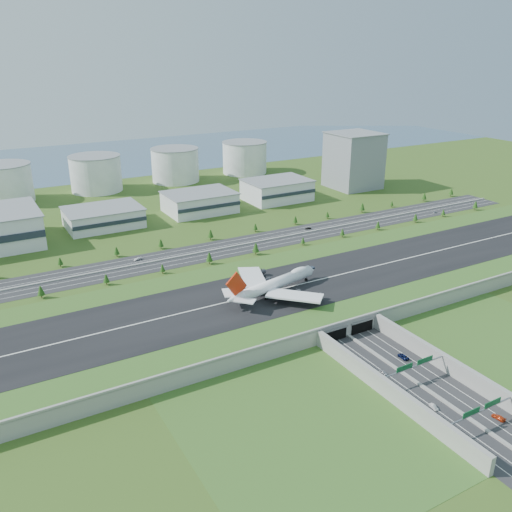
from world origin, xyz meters
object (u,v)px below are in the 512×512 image
fuel_tank_a (4,183)px  car_1 (434,407)px  car_2 (403,356)px  car_7 (138,259)px  car_5 (308,228)px  car_6 (435,212)px  car_3 (498,417)px  boeing_747 (275,284)px  car_0 (383,373)px  office_tower (354,161)px

fuel_tank_a → car_1: bearing=-75.1°
car_2 → car_7: size_ratio=1.09×
car_5 → car_6: bearing=102.4°
car_3 → car_1: bearing=-50.9°
car_2 → car_5: 193.98m
fuel_tank_a → car_2: fuel_tank_a is taller
boeing_747 → car_1: bearing=-98.9°
boeing_747 → car_6: (218.28, 87.33, -13.24)m
car_0 → fuel_tank_a: bearing=104.3°
office_tower → car_0: office_tower is taller
office_tower → car_5: size_ratio=11.44×
office_tower → car_0: size_ratio=12.36×
car_0 → car_1: (0.94, -28.79, -0.03)m
car_1 → fuel_tank_a: bearing=113.6°
car_6 → car_7: bearing=85.5°
car_3 → car_2: bearing=-94.5°
car_1 → car_2: size_ratio=0.72×
car_7 → office_tower: bearing=98.7°
fuel_tank_a → car_7: bearing=-73.8°
fuel_tank_a → car_3: size_ratio=9.00×
fuel_tank_a → car_0: bearing=-74.1°
car_5 → car_6: 124.35m
boeing_747 → fuel_tank_a: bearing=95.5°
fuel_tank_a → car_5: (200.04, -208.61, -16.59)m
car_1 → boeing_747: bearing=102.9°
car_1 → car_0: bearing=100.5°
car_2 → car_7: 195.56m
fuel_tank_a → boeing_747: size_ratio=0.74×
fuel_tank_a → car_1: size_ratio=11.28×
fuel_tank_a → car_1: 438.75m
boeing_747 → car_5: bearing=34.6°
boeing_747 → car_6: size_ratio=14.32×
fuel_tank_a → car_2: (129.38, -389.25, -16.52)m
car_1 → car_2: bearing=73.3°
car_1 → car_3: car_3 is taller
car_3 → car_0: bearing=-74.0°
office_tower → car_5: 154.46m
car_5 → office_tower: bearing=148.3°
office_tower → car_2: size_ratio=8.92×
car_5 → car_7: size_ratio=0.85×
car_3 → car_6: car_3 is taller
car_1 → car_3: (17.03, -17.36, 0.08)m
fuel_tank_a → car_7: 215.59m
car_2 → car_3: 51.71m
boeing_747 → car_6: boeing_747 is taller
boeing_747 → car_2: bearing=-85.3°
car_0 → car_7: (-52.05, 188.43, 0.06)m
car_3 → car_7: bearing=-78.7°
car_0 → car_2: 18.11m
car_2 → car_3: bearing=93.3°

